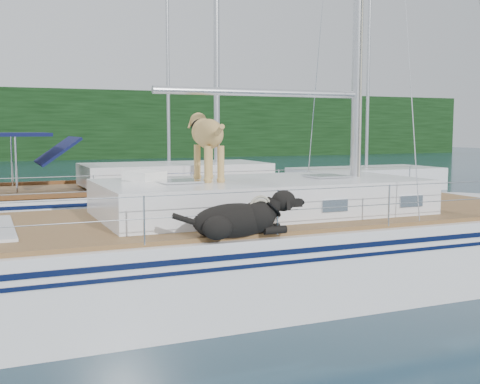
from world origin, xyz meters
name	(u,v)px	position (x,y,z in m)	size (l,w,h in m)	color
ground	(216,294)	(0.00, 0.00, 0.00)	(120.00, 120.00, 0.00)	black
tree_line	(23,124)	(0.00, 45.00, 3.00)	(90.00, 3.00, 6.00)	black
shore_bank	(24,153)	(0.00, 46.20, 0.60)	(92.00, 1.00, 1.20)	#595147
main_sailboat	(221,251)	(0.09, -0.01, 0.69)	(12.00, 3.87, 14.01)	white
neighbor_sailboat	(135,206)	(0.25, 6.51, 0.63)	(11.00, 3.50, 13.30)	white
bg_boat_center	(169,180)	(4.00, 16.00, 0.45)	(7.20, 3.00, 11.65)	white
bg_boat_east	(366,179)	(12.00, 13.00, 0.46)	(6.40, 3.00, 11.65)	white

